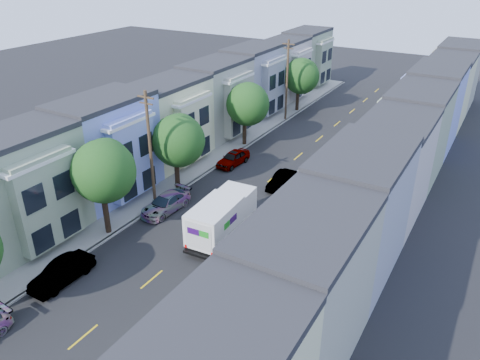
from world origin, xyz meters
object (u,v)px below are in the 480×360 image
Objects in this scene: parked_left_c at (166,203)px; parked_right_b at (244,264)px; parked_right_a at (194,315)px; tree_far_r at (394,108)px; utility_pole_near at (150,150)px; utility_pole_far at (287,81)px; tree_d at (247,104)px; lead_sedan at (282,181)px; fedex_truck at (222,217)px; parked_left_b at (62,273)px; tree_c at (178,141)px; tree_b at (103,171)px; parked_left_d at (233,158)px; parked_right_d at (374,127)px; tree_e at (301,76)px; parked_right_c at (341,163)px.

parked_right_b is (9.80, -3.92, -0.02)m from parked_left_c.
tree_far_r is at bearing 91.02° from parked_right_a.
utility_pole_near is 1.00× the size of utility_pole_far.
tree_d is 15.93m from utility_pole_near.
tree_d reaches higher than lead_sedan.
fedex_truck is 1.52× the size of parked_left_b.
tree_c is 1.71× the size of parked_right_b.
tree_b is 0.78× the size of utility_pole_far.
parked_left_c is 10.91m from parked_left_d.
parked_left_c is (-11.80, -27.09, -2.83)m from tree_far_r.
parked_left_b is (1.40, -11.15, -4.41)m from utility_pole_near.
tree_b is 7.00m from parked_left_c.
parked_left_d is 1.00× the size of parked_right_d.
lead_sedan is at bearing -13.06° from parked_left_d.
utility_pole_near reaches higher than lead_sedan.
tree_e is 1.49× the size of parked_left_c.
parked_right_d is (11.20, 11.10, -4.05)m from tree_d.
parked_right_b is (11.20, -34.47, -4.11)m from tree_e.
tree_b is at bearing -90.02° from utility_pole_near.
fedex_truck is at bearing 57.82° from parked_left_b.
parked_left_d is at bearing 78.77° from tree_c.
utility_pole_near reaches higher than tree_e.
utility_pole_near is at bearing -89.99° from tree_d.
parked_right_a is at bearing -66.58° from tree_d.
parked_right_c is 0.87× the size of parked_right_d.
tree_e is 0.72× the size of utility_pole_far.
tree_b is at bearing -90.00° from utility_pole_far.
tree_c is 1.47× the size of parked_right_a.
tree_c is 5.76m from parked_left_c.
tree_e is 36.47m from parked_right_b.
parked_right_a is (11.20, -13.53, -4.04)m from tree_c.
lead_sedan is at bearing 56.90° from parked_left_c.
utility_pole_far reaches higher than tree_d.
tree_e reaches higher than parked_left_d.
utility_pole_near is at bearing -116.18° from tree_far_r.
parked_left_c reaches higher than lead_sedan.
parked_right_c is at bearing 95.45° from parked_right_b.
parked_left_b is 1.07× the size of parked_right_b.
tree_b is 1.74× the size of parked_left_b.
utility_pole_far is 16.03m from parked_left_d.
lead_sedan is at bearing -65.53° from utility_pole_far.
tree_far_r is 0.51× the size of utility_pole_far.
parked_right_b is at bearing -20.41° from utility_pole_near.
tree_b reaches higher than fedex_truck.
tree_c is (0.00, 8.85, -0.63)m from tree_b.
tree_b is at bearing -90.79° from parked_left_d.
utility_pole_near is 4.65m from parked_left_c.
parked_left_d is (1.40, 15.91, -4.68)m from tree_b.
utility_pole_near is 29.58m from parked_right_d.
parked_right_b is 1.08× the size of parked_right_c.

